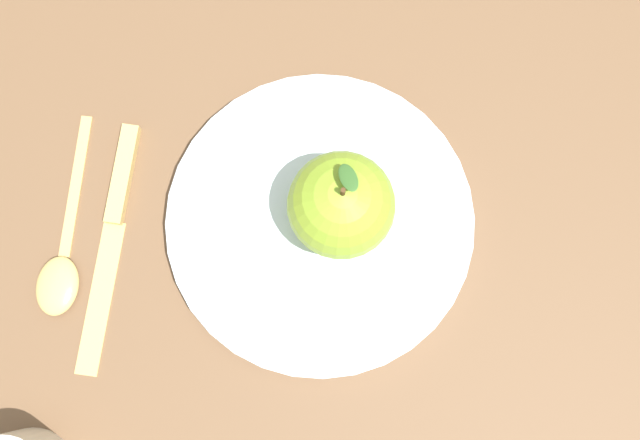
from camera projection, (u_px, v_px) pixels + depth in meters
ground_plane at (302, 244)px, 0.62m from camera, size 2.40×2.40×0.00m
dinner_plate at (320, 222)px, 0.62m from camera, size 0.25×0.25×0.02m
apple at (341, 205)px, 0.57m from camera, size 0.08×0.08×0.10m
knife at (114, 223)px, 0.62m from camera, size 0.21×0.06×0.01m
spoon at (61, 264)px, 0.61m from camera, size 0.17×0.07×0.01m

